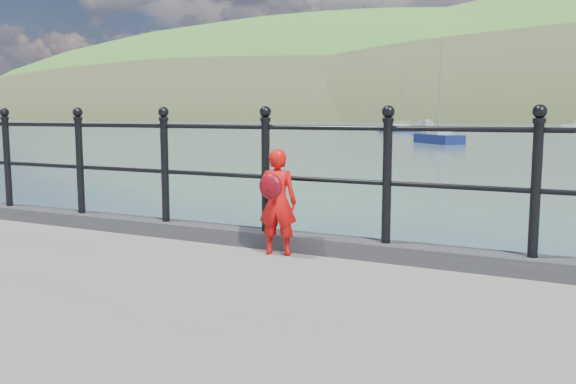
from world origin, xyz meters
The scene contains 7 objects.
ground centered at (0.00, 0.00, 0.00)m, with size 600.00×600.00×0.00m, color #2D4251.
kerb centered at (0.00, -0.15, 1.07)m, with size 60.00×0.30×0.15m, color #28282B.
railing centered at (0.00, -0.15, 1.82)m, with size 18.11×0.11×1.20m.
child centered at (0.86, -0.42, 1.49)m, with size 0.40×0.34×0.97m.
launch_white centered at (-12.85, 59.31, 0.88)m, with size 1.72×4.56×1.76m, color silver.
sailboat_left centered at (-19.81, 73.78, 0.34)m, with size 6.08×4.06×8.36m.
sailboat_port centered at (-7.64, 42.62, 0.34)m, with size 4.76×5.10×7.78m.
Camera 1 is at (3.40, -5.21, 2.27)m, focal length 38.00 mm.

